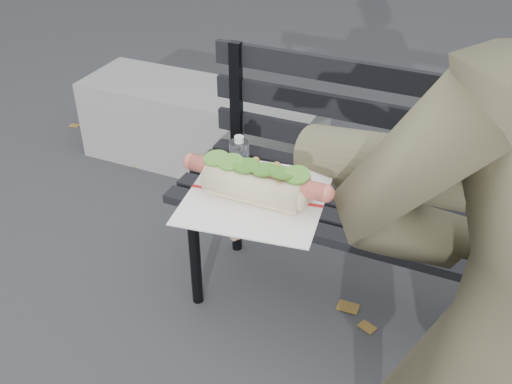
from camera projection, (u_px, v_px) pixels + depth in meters
park_bench at (406, 191)px, 1.91m from camera, size 1.50×0.44×0.88m
concrete_block at (202, 127)px, 2.97m from camera, size 1.20×0.40×0.40m
held_hotdog at (410, 182)px, 0.79m from camera, size 0.63×0.30×0.20m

